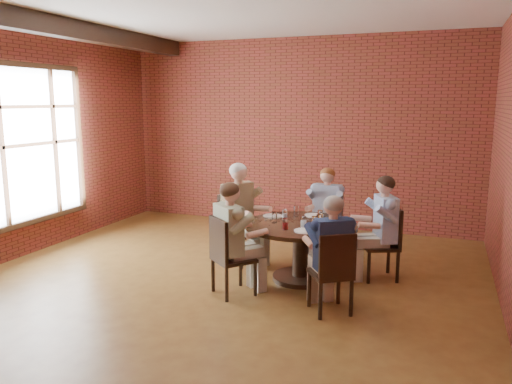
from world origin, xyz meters
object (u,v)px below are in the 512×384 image
(chair_a, at_px, (387,240))
(diner_a, at_px, (380,228))
(chair_c, at_px, (236,225))
(chair_e, at_px, (333,270))
(chair_b, at_px, (327,221))
(chair_d, at_px, (227,253))
(diner_b, at_px, (326,212))
(dining_table, at_px, (301,240))
(diner_c, at_px, (241,214))
(diner_d, at_px, (234,239))
(diner_e, at_px, (331,255))
(smartphone, at_px, (328,228))

(chair_a, height_order, diner_a, diner_a)
(chair_c, bearing_deg, chair_e, -106.65)
(chair_b, relative_size, chair_d, 0.98)
(diner_a, relative_size, diner_b, 1.02)
(dining_table, distance_m, diner_c, 1.08)
(diner_d, bearing_deg, dining_table, -90.00)
(diner_a, height_order, chair_b, diner_a)
(diner_b, height_order, diner_e, diner_b)
(diner_b, relative_size, chair_c, 1.33)
(diner_a, relative_size, diner_e, 1.04)
(chair_c, relative_size, diner_d, 0.73)
(chair_d, relative_size, diner_d, 0.70)
(chair_d, bearing_deg, smartphone, -108.29)
(chair_a, bearing_deg, chair_c, -113.28)
(chair_a, xyz_separation_m, diner_c, (-2.01, -0.07, 0.20))
(diner_a, relative_size, diner_d, 1.00)
(dining_table, height_order, chair_c, chair_c)
(dining_table, distance_m, diner_d, 0.97)
(chair_d, bearing_deg, dining_table, -90.00)
(chair_b, bearing_deg, smartphone, -73.76)
(chair_c, height_order, smartphone, chair_c)
(chair_e, distance_m, diner_e, 0.17)
(diner_d, bearing_deg, smartphone, -109.65)
(chair_c, distance_m, diner_d, 1.26)
(diner_e, bearing_deg, diner_c, -72.47)
(diner_c, relative_size, chair_d, 1.50)
(diner_b, distance_m, diner_c, 1.29)
(diner_c, height_order, diner_e, diner_c)
(chair_a, height_order, diner_e, diner_e)
(dining_table, xyz_separation_m, chair_b, (0.06, 1.22, -0.02))
(diner_d, height_order, smartphone, diner_d)
(diner_d, height_order, chair_e, diner_d)
(dining_table, bearing_deg, chair_a, 24.17)
(diner_a, distance_m, smartphone, 0.80)
(chair_b, height_order, smartphone, chair_b)
(diner_b, distance_m, diner_e, 2.05)
(chair_c, height_order, chair_d, chair_c)
(diner_a, height_order, smartphone, diner_a)
(diner_a, bearing_deg, diner_c, -113.19)
(diner_e, bearing_deg, chair_d, -35.79)
(chair_b, bearing_deg, diner_d, -106.07)
(diner_b, bearing_deg, dining_table, -90.00)
(diner_d, bearing_deg, diner_e, -145.14)
(chair_c, relative_size, chair_e, 1.08)
(diner_c, distance_m, chair_e, 2.08)
(diner_e, bearing_deg, chair_b, -110.43)
(diner_c, xyz_separation_m, chair_d, (0.32, -1.20, -0.20))
(dining_table, xyz_separation_m, chair_c, (-1.08, 0.42, 0.00))
(chair_a, distance_m, chair_e, 1.42)
(chair_a, bearing_deg, diner_b, -149.64)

